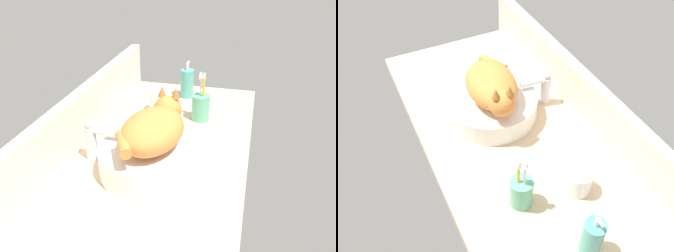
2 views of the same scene
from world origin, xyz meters
TOP-DOWN VIEW (x-y plane):
  - ground_plane at (0.00, 0.00)cm, footprint 123.65×57.79cm
  - backsplash_panel at (0.00, 27.09)cm, footprint 123.65×3.60cm
  - sink_basin at (-10.57, -1.38)cm, footprint 32.20×32.20cm
  - cat at (-9.21, -1.49)cm, footprint 31.83×20.14cm
  - faucet at (-8.51, 18.09)cm, footprint 3.95×11.86cm
  - soap_dispenser at (48.45, 0.38)cm, footprint 5.76×5.76cm
  - toothbrush_cup at (27.54, -9.41)cm, footprint 6.86×6.86cm
  - water_glass at (30.88, 8.00)cm, footprint 7.70×7.70cm

SIDE VIEW (x-z plane):
  - ground_plane at x=0.00cm, z-range -4.00..0.00cm
  - water_glass at x=30.88cm, z-range -0.50..7.40cm
  - sink_basin at x=-10.57cm, z-range 0.00..8.14cm
  - toothbrush_cup at x=27.54cm, z-range -4.07..14.60cm
  - soap_dispenser at x=48.45cm, z-range -1.53..13.96cm
  - faucet at x=-8.51cm, z-range 0.50..14.10cm
  - backsplash_panel at x=0.00cm, z-range 0.00..17.97cm
  - cat at x=-9.21cm, z-range 6.90..20.90cm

